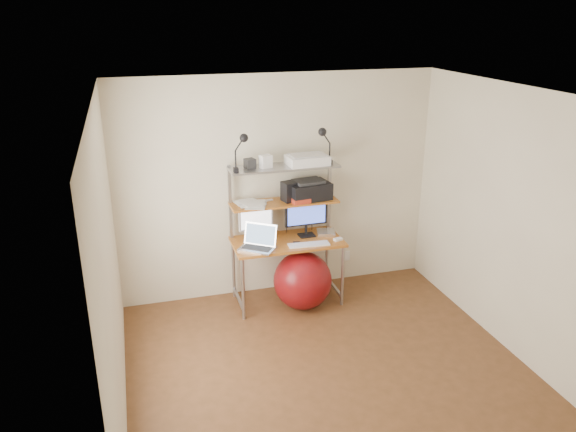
# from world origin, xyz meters

# --- Properties ---
(room) EXTENTS (3.60, 3.60, 3.60)m
(room) POSITION_xyz_m (0.00, 0.00, 1.25)
(room) COLOR brown
(room) RESTS_ON ground
(computer_desk) EXTENTS (1.20, 0.60, 1.57)m
(computer_desk) POSITION_xyz_m (0.00, 1.50, 0.96)
(computer_desk) COLOR #C57126
(computer_desk) RESTS_ON ground
(desktop) EXTENTS (1.20, 0.60, 0.00)m
(desktop) POSITION_xyz_m (0.00, 1.44, 0.74)
(desktop) COLOR #C57126
(desktop) RESTS_ON computer_desk
(mid_shelf) EXTENTS (1.18, 0.34, 0.00)m
(mid_shelf) POSITION_xyz_m (0.00, 1.57, 1.15)
(mid_shelf) COLOR #C57126
(mid_shelf) RESTS_ON computer_desk
(top_shelf) EXTENTS (1.18, 0.34, 0.00)m
(top_shelf) POSITION_xyz_m (0.00, 1.57, 1.55)
(top_shelf) COLOR #A1A0A5
(top_shelf) RESTS_ON computer_desk
(floor) EXTENTS (3.60, 3.60, 0.00)m
(floor) POSITION_xyz_m (0.00, 0.00, 0.00)
(floor) COLOR brown
(floor) RESTS_ON ground
(wall_outlet) EXTENTS (0.08, 0.01, 0.12)m
(wall_outlet) POSITION_xyz_m (0.85, 1.79, 0.30)
(wall_outlet) COLOR white
(wall_outlet) RESTS_ON room
(monitor_silver) EXTENTS (0.41, 0.18, 0.46)m
(monitor_silver) POSITION_xyz_m (-0.31, 1.60, 0.98)
(monitor_silver) COLOR silver
(monitor_silver) RESTS_ON desktop
(monitor_black) EXTENTS (0.49, 0.14, 0.49)m
(monitor_black) POSITION_xyz_m (0.24, 1.53, 0.98)
(monitor_black) COLOR black
(monitor_black) RESTS_ON desktop
(laptop) EXTENTS (0.46, 0.44, 0.32)m
(laptop) POSITION_xyz_m (-0.34, 1.34, 0.79)
(laptop) COLOR silver
(laptop) RESTS_ON desktop
(keyboard) EXTENTS (0.45, 0.16, 0.01)m
(keyboard) POSITION_xyz_m (0.19, 1.26, 0.75)
(keyboard) COLOR white
(keyboard) RESTS_ON desktop
(mouse) EXTENTS (0.10, 0.08, 0.03)m
(mouse) POSITION_xyz_m (0.53, 1.29, 0.75)
(mouse) COLOR white
(mouse) RESTS_ON desktop
(mac_mini) EXTENTS (0.24, 0.24, 0.04)m
(mac_mini) POSITION_xyz_m (0.47, 1.50, 0.76)
(mac_mini) COLOR silver
(mac_mini) RESTS_ON desktop
(phone) EXTENTS (0.11, 0.16, 0.01)m
(phone) POSITION_xyz_m (0.07, 1.30, 0.75)
(phone) COLOR black
(phone) RESTS_ON desktop
(printer) EXTENTS (0.50, 0.37, 0.22)m
(printer) POSITION_xyz_m (0.28, 1.58, 1.25)
(printer) COLOR black
(printer) RESTS_ON mid_shelf
(nas_cube) EXTENTS (0.18, 0.18, 0.22)m
(nas_cube) POSITION_xyz_m (0.06, 1.57, 1.26)
(nas_cube) COLOR black
(nas_cube) RESTS_ON mid_shelf
(red_box) EXTENTS (0.21, 0.15, 0.05)m
(red_box) POSITION_xyz_m (0.16, 1.47, 1.18)
(red_box) COLOR #B3321C
(red_box) RESTS_ON mid_shelf
(scanner) EXTENTS (0.45, 0.31, 0.11)m
(scanner) POSITION_xyz_m (0.26, 1.55, 1.61)
(scanner) COLOR white
(scanner) RESTS_ON top_shelf
(box_white) EXTENTS (0.14, 0.13, 0.13)m
(box_white) POSITION_xyz_m (-0.20, 1.56, 1.62)
(box_white) COLOR white
(box_white) RESTS_ON top_shelf
(box_grey) EXTENTS (0.12, 0.12, 0.10)m
(box_grey) POSITION_xyz_m (-0.37, 1.58, 1.60)
(box_grey) COLOR #2A2A2C
(box_grey) RESTS_ON top_shelf
(clip_lamp_left) EXTENTS (0.16, 0.09, 0.40)m
(clip_lamp_left) POSITION_xyz_m (-0.47, 1.46, 1.84)
(clip_lamp_left) COLOR black
(clip_lamp_left) RESTS_ON top_shelf
(clip_lamp_right) EXTENTS (0.16, 0.09, 0.40)m
(clip_lamp_right) POSITION_xyz_m (0.42, 1.49, 1.84)
(clip_lamp_right) COLOR black
(clip_lamp_right) RESTS_ON top_shelf
(exercise_ball) EXTENTS (0.64, 0.64, 0.64)m
(exercise_ball) POSITION_xyz_m (0.12, 1.26, 0.32)
(exercise_ball) COLOR maroon
(exercise_ball) RESTS_ON floor
(paper_stack) EXTENTS (0.37, 0.42, 0.02)m
(paper_stack) POSITION_xyz_m (-0.36, 1.56, 1.16)
(paper_stack) COLOR white
(paper_stack) RESTS_ON mid_shelf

